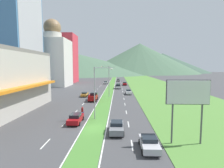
{
  "coord_description": "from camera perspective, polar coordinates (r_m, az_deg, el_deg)",
  "views": [
    {
      "loc": [
        3.47,
        -24.68,
        9.03
      ],
      "look_at": [
        0.95,
        45.09,
        2.2
      ],
      "focal_mm": 28.0,
      "sensor_mm": 36.0,
      "label": 1
    }
  ],
  "objects": [
    {
      "name": "edge_line_median_left",
      "position": [
        85.32,
        -1.45,
        -0.49
      ],
      "size": [
        0.16,
        240.0,
        0.01
      ],
      "primitive_type": "cube",
      "color": "silver",
      "rests_on": "ground_plane"
    },
    {
      "name": "lane_dash_right_14",
      "position": [
        108.87,
        2.92,
        0.82
      ],
      "size": [
        0.16,
        2.8,
        0.01
      ],
      "primitive_type": "cube",
      "color": "silver",
      "rests_on": "ground_plane"
    },
    {
      "name": "office_tower",
      "position": [
        77.19,
        -31.5,
        21.14
      ],
      "size": [
        20.31,
        20.31,
        61.05
      ],
      "color": "teal",
      "rests_on": "ground_plane"
    },
    {
      "name": "street_lamp_mid",
      "position": [
        52.51,
        -1.25,
        1.62
      ],
      "size": [
        2.58,
        0.44,
        9.48
      ],
      "color": "#99999E",
      "rests_on": "ground_plane"
    },
    {
      "name": "lane_dash_right_2",
      "position": [
        21.56,
        6.58,
        -19.2
      ],
      "size": [
        0.16,
        2.8,
        0.01
      ],
      "primitive_type": "cube",
      "color": "silver",
      "rests_on": "ground_plane"
    },
    {
      "name": "lane_dash_left_14",
      "position": [
        109.19,
        -2.44,
        0.84
      ],
      "size": [
        0.16,
        2.8,
        0.01
      ],
      "primitive_type": "cube",
      "color": "silver",
      "rests_on": "ground_plane"
    },
    {
      "name": "lane_dash_left_6",
      "position": [
        50.72,
        -7.72,
        -4.72
      ],
      "size": [
        0.16,
        2.8,
        0.01
      ],
      "primitive_type": "cube",
      "color": "silver",
      "rests_on": "ground_plane"
    },
    {
      "name": "car_1",
      "position": [
        110.34,
        2.07,
        1.3
      ],
      "size": [
        1.91,
        4.26,
        1.59
      ],
      "rotation": [
        0.0,
        0.0,
        -1.57
      ],
      "color": "slate",
      "rests_on": "ground_plane"
    },
    {
      "name": "lane_dash_left_13",
      "position": [
        101.83,
        -2.77,
        0.49
      ],
      "size": [
        0.16,
        2.8,
        0.01
      ],
      "primitive_type": "cube",
      "color": "silver",
      "rests_on": "ground_plane"
    },
    {
      "name": "lane_dash_right_11",
      "position": [
        86.72,
        3.14,
        -0.4
      ],
      "size": [
        0.16,
        2.8,
        0.01
      ],
      "primitive_type": "cube",
      "color": "silver",
      "rests_on": "ground_plane"
    },
    {
      "name": "car_3",
      "position": [
        20.55,
        12.05,
        -18.32
      ],
      "size": [
        1.99,
        4.05,
        1.43
      ],
      "rotation": [
        0.0,
        0.0,
        -1.57
      ],
      "color": "#B2B2B7",
      "rests_on": "ground_plane"
    },
    {
      "name": "domed_building",
      "position": [
        87.49,
        -18.61,
        7.77
      ],
      "size": [
        14.6,
        14.6,
        31.09
      ],
      "color": "silver",
      "rests_on": "ground_plane"
    },
    {
      "name": "car_7",
      "position": [
        54.22,
        -8.92,
        -3.3
      ],
      "size": [
        1.86,
        4.25,
        1.38
      ],
      "rotation": [
        0.0,
        0.0,
        1.57
      ],
      "color": "#C6842D",
      "rests_on": "ground_plane"
    },
    {
      "name": "car_4",
      "position": [
        29.35,
        -11.76,
        -10.86
      ],
      "size": [
        1.96,
        4.65,
        1.54
      ],
      "rotation": [
        0.0,
        0.0,
        1.57
      ],
      "color": "maroon",
      "rests_on": "ground_plane"
    },
    {
      "name": "car_2",
      "position": [
        93.37,
        -2.11,
        0.51
      ],
      "size": [
        1.94,
        4.43,
        1.51
      ],
      "rotation": [
        0.0,
        0.0,
        1.57
      ],
      "color": "#B2B2B7",
      "rests_on": "ground_plane"
    },
    {
      "name": "street_lamp_far",
      "position": [
        75.31,
        -0.81,
        2.7
      ],
      "size": [
        2.97,
        0.41,
        9.08
      ],
      "color": "#99999E",
      "rests_on": "ground_plane"
    },
    {
      "name": "car_5",
      "position": [
        81.0,
        2.06,
        -0.31
      ],
      "size": [
        1.9,
        4.37,
        1.38
      ],
      "rotation": [
        0.0,
        0.0,
        -1.57
      ],
      "color": "#C6842D",
      "rests_on": "ground_plane"
    },
    {
      "name": "lane_dash_right_9",
      "position": [
        72.0,
        3.35,
        -1.63
      ],
      "size": [
        0.16,
        2.8,
        0.01
      ],
      "primitive_type": "cube",
      "color": "silver",
      "rests_on": "ground_plane"
    },
    {
      "name": "lane_dash_left_10",
      "position": [
        79.8,
        -4.11,
        -0.92
      ],
      "size": [
        0.16,
        2.8,
        0.01
      ],
      "primitive_type": "cube",
      "color": "silver",
      "rests_on": "ground_plane"
    },
    {
      "name": "lane_dash_right_3",
      "position": [
        28.44,
        5.38,
        -12.94
      ],
      "size": [
        0.16,
        2.8,
        0.01
      ],
      "primitive_type": "cube",
      "color": "silver",
      "rests_on": "ground_plane"
    },
    {
      "name": "lane_dash_right_8",
      "position": [
        64.65,
        3.5,
        -2.45
      ],
      "size": [
        0.16,
        2.8,
        0.01
      ],
      "primitive_type": "cube",
      "color": "silver",
      "rests_on": "ground_plane"
    },
    {
      "name": "lane_dash_left_3",
      "position": [
        29.66,
        -15.19,
        -12.33
      ],
      "size": [
        0.16,
        2.8,
        0.01
      ],
      "primitive_type": "cube",
      "color": "silver",
      "rests_on": "ground_plane"
    },
    {
      "name": "lane_dash_left_11",
      "position": [
        87.13,
        -3.59,
        -0.37
      ],
      "size": [
        0.16,
        2.8,
        0.01
      ],
      "primitive_type": "cube",
      "color": "silver",
      "rests_on": "ground_plane"
    },
    {
      "name": "car_0",
      "position": [
        86.79,
        4.17,
        0.12
      ],
      "size": [
        1.96,
        4.76,
        1.55
      ],
      "rotation": [
        0.0,
        0.0,
        -1.57
      ],
      "color": "maroon",
      "rests_on": "ground_plane"
    },
    {
      "name": "lane_dash_right_7",
      "position": [
        57.32,
        3.68,
        -3.49
      ],
      "size": [
        0.16,
        2.8,
        0.01
      ],
      "primitive_type": "cube",
      "color": "silver",
      "rests_on": "ground_plane"
    },
    {
      "name": "lane_dash_left_7",
      "position": [
        57.93,
        -6.47,
        -3.41
      ],
      "size": [
        0.16,
        2.8,
        0.01
      ],
      "primitive_type": "cube",
      "color": "silver",
      "rests_on": "ground_plane"
    },
    {
      "name": "billboard_roadside",
      "position": [
        21.82,
        23.58,
        -3.51
      ],
      "size": [
        5.01,
        0.28,
        7.6
      ],
      "color": "#4C4C51",
      "rests_on": "ground_plane"
    },
    {
      "name": "hill_far_center",
      "position": [
        267.58,
        9.04,
        8.28
      ],
      "size": [
        168.18,
        168.18,
        43.88
      ],
      "primitive_type": "cone",
      "color": "#47664C",
      "rests_on": "ground_plane"
    },
    {
      "name": "pickup_truck_1",
      "position": [
        72.82,
        1.97,
        -0.76
      ],
      "size": [
        2.18,
        5.4,
        2.0
      ],
      "rotation": [
        0.0,
        0.0,
        -1.57
      ],
      "color": "silver",
      "rests_on": "ground_plane"
    },
    {
      "name": "lane_dash_left_8",
      "position": [
        65.19,
        -5.51,
        -2.4
      ],
      "size": [
        0.16,
        2.8,
        0.01
      ],
      "primitive_type": "cube",
      "color": "silver",
      "rests_on": "ground_plane"
    },
    {
      "name": "lane_dash_left_12",
      "position": [
        94.48,
        -3.14,
        0.09
      ],
      "size": [
        0.16,
        2.8,
        0.01
      ],
      "primitive_type": "cube",
      "color": "silver",
      "rests_on": "ground_plane"
    },
    {
      "name": "lane_dash_right_4",
      "position": [
        35.54,
        4.69,
        -9.14
      ],
      "size": [
        0.16,
        2.8,
        0.01
      ],
      "primitive_type": "cube",
      "color": "silver",
      "rests_on": "ground_plane"
    },
    {
      "name": "lane_dash_left_4",
      "position": [
        36.52,
        -11.71,
        -8.84
      ],
      "size": [
        0.16,
        2.8,
        0.01
      ],
      "primitive_type": "cube",
      "color": "silver",
      "rests_on": "ground_plane"
    },
    {
      "name": "car_6",
      "position": [
        58.07,
        5.38,
        -2.58
      ],
      "size": [
        1.86,
        4.27,
        1.6
      ],
      "rotation": [
        0.0,
        0.0,
        -1.57
      ],
      "color": "silver",
      "rests_on": "ground_plane"
    },
    {
      "name": "lane_dash_left_9",
      "position": [
        72.49,
        -4.74,
        -1.59
      ],
      "size": [
        0.16,
        2.8,
        0.01
      ],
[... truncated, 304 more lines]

